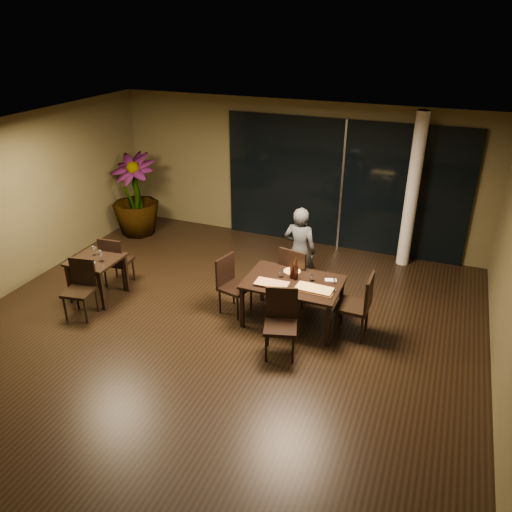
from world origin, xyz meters
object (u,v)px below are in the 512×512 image
(chair_side_near, at_px, (81,285))
(bottle_c, at_px, (296,269))
(potted_plant, at_px, (135,195))
(diner, at_px, (300,251))
(bottle_b, at_px, (295,272))
(chair_main_right, at_px, (360,302))
(main_table, at_px, (293,285))
(chair_main_far, at_px, (295,273))
(chair_main_near, at_px, (281,319))
(chair_side_far, at_px, (115,259))
(chair_main_left, at_px, (231,282))
(bottle_a, at_px, (292,270))
(side_table, at_px, (96,265))

(chair_side_near, relative_size, bottle_c, 2.72)
(potted_plant, bearing_deg, diner, -15.41)
(bottle_b, bearing_deg, chair_main_right, -1.83)
(main_table, xyz_separation_m, chair_main_right, (1.05, 0.02, -0.09))
(chair_main_far, xyz_separation_m, potted_plant, (-4.25, 1.59, 0.32))
(chair_main_near, xyz_separation_m, chair_side_far, (-3.43, 0.75, -0.02))
(chair_side_far, xyz_separation_m, bottle_c, (3.35, 0.15, 0.38))
(chair_side_far, distance_m, chair_side_near, 0.99)
(chair_main_left, bearing_deg, bottle_a, -68.51)
(bottle_a, bearing_deg, chair_side_near, -160.70)
(diner, bearing_deg, chair_main_right, 143.14)
(chair_side_far, height_order, bottle_b, bottle_b)
(chair_main_left, relative_size, bottle_c, 2.76)
(side_table, distance_m, chair_side_far, 0.45)
(bottle_c, bearing_deg, chair_main_left, -172.32)
(chair_main_right, bearing_deg, chair_main_left, -87.05)
(main_table, bearing_deg, potted_plant, 153.80)
(side_table, xyz_separation_m, potted_plant, (-0.99, 2.66, 0.29))
(chair_main_right, xyz_separation_m, potted_plant, (-5.45, 2.14, 0.32))
(chair_main_left, xyz_separation_m, potted_plant, (-3.34, 2.21, 0.36))
(chair_main_right, relative_size, chair_side_far, 1.08)
(bottle_a, relative_size, bottle_c, 0.82)
(main_table, distance_m, side_table, 3.44)
(chair_main_far, xyz_separation_m, diner, (-0.07, 0.44, 0.21))
(chair_side_far, bearing_deg, chair_main_left, 174.64)
(potted_plant, height_order, bottle_b, potted_plant)
(diner, height_order, bottle_a, diner)
(chair_side_far, distance_m, potted_plant, 2.48)
(bottle_c, bearing_deg, chair_main_near, -85.33)
(chair_main_right, height_order, diner, diner)
(diner, xyz_separation_m, potted_plant, (-4.18, 1.15, 0.11))
(chair_main_near, height_order, bottle_b, bottle_b)
(chair_main_right, xyz_separation_m, bottle_b, (-1.04, 0.03, 0.30))
(chair_side_near, bearing_deg, chair_side_far, 83.48)
(potted_plant, height_order, bottle_a, potted_plant)
(chair_side_near, relative_size, diner, 0.61)
(diner, height_order, bottle_b, diner)
(side_table, bearing_deg, chair_main_far, 18.16)
(chair_main_far, relative_size, chair_main_left, 1.08)
(chair_main_left, xyz_separation_m, chair_side_far, (-2.29, -0.01, -0.00))
(chair_side_far, xyz_separation_m, bottle_b, (3.36, 0.12, 0.34))
(chair_side_far, height_order, potted_plant, potted_plant)
(main_table, height_order, chair_side_near, chair_side_near)
(chair_main_right, distance_m, bottle_a, 1.15)
(chair_main_far, bearing_deg, chair_side_far, 21.34)
(chair_side_far, height_order, bottle_a, bottle_a)
(side_table, relative_size, chair_main_far, 0.76)
(main_table, distance_m, diner, 1.04)
(side_table, height_order, diner, diner)
(chair_main_right, xyz_separation_m, chair_side_far, (-4.40, -0.09, -0.04))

